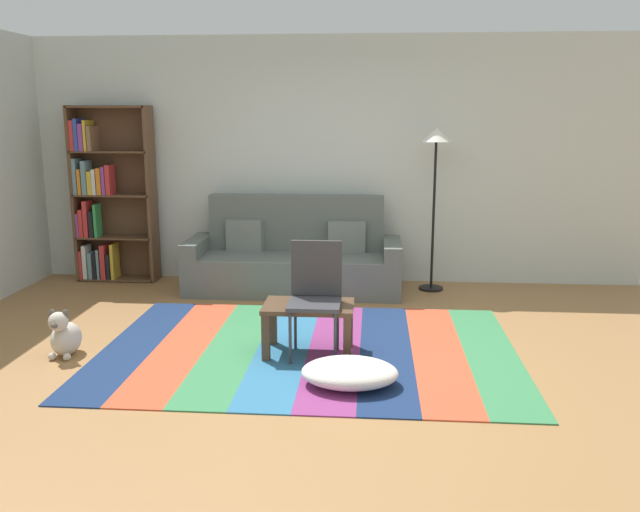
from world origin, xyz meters
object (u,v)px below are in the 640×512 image
object	(u,v)px
coffee_table	(309,314)
dog	(65,336)
standing_lamp	(436,156)
tv_remote	(313,305)
folding_chair	(315,289)
bookshelf	(105,199)
couch	(294,259)
pouf	(350,373)

from	to	relation	value
coffee_table	dog	world-z (taller)	coffee_table
standing_lamp	tv_remote	distance (m)	2.59
dog	folding_chair	world-z (taller)	folding_chair
standing_lamp	folding_chair	world-z (taller)	standing_lamp
bookshelf	standing_lamp	xyz separation A→B (m)	(3.64, -0.15, 0.51)
bookshelf	folding_chair	distance (m)	3.42
bookshelf	tv_remote	distance (m)	3.45
couch	folding_chair	world-z (taller)	couch
folding_chair	couch	bearing A→B (deg)	149.67
bookshelf	couch	bearing A→B (deg)	-7.46
coffee_table	standing_lamp	distance (m)	2.61
couch	bookshelf	world-z (taller)	bookshelf
couch	pouf	distance (m)	2.66
folding_chair	tv_remote	bearing A→B (deg)	-60.99
dog	folding_chair	distance (m)	2.01
pouf	tv_remote	xyz separation A→B (m)	(-0.31, 0.57, 0.32)
standing_lamp	pouf	bearing A→B (deg)	-106.32
dog	folding_chair	size ratio (longest dim) A/B	0.44
tv_remote	folding_chair	size ratio (longest dim) A/B	0.17
pouf	standing_lamp	distance (m)	3.10
couch	tv_remote	xyz separation A→B (m)	(0.38, -1.98, 0.08)
coffee_table	tv_remote	distance (m)	0.11
bookshelf	folding_chair	world-z (taller)	bookshelf
standing_lamp	folding_chair	distance (m)	2.50
couch	standing_lamp	world-z (taller)	standing_lamp
dog	tv_remote	world-z (taller)	tv_remote
couch	bookshelf	bearing A→B (deg)	172.54
couch	dog	bearing A→B (deg)	-126.44
couch	folding_chair	bearing A→B (deg)	-78.47
standing_lamp	folding_chair	xyz separation A→B (m)	(-1.08, -2.07, -0.90)
dog	coffee_table	bearing A→B (deg)	5.59
coffee_table	tv_remote	world-z (taller)	tv_remote
bookshelf	dog	size ratio (longest dim) A/B	4.92
coffee_table	couch	bearing A→B (deg)	99.97
couch	coffee_table	xyz separation A→B (m)	(0.34, -1.94, -0.01)
pouf	tv_remote	distance (m)	0.72
couch	pouf	world-z (taller)	couch
tv_remote	folding_chair	world-z (taller)	folding_chair
bookshelf	tv_remote	world-z (taller)	bookshelf
pouf	folding_chair	bearing A→B (deg)	115.41
pouf	tv_remote	bearing A→B (deg)	118.52
bookshelf	coffee_table	bearing A→B (deg)	-41.52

